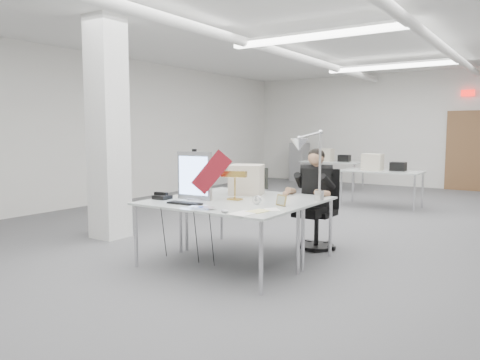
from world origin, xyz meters
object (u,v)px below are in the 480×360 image
object	(u,v)px
desk_main	(215,206)
office_chair	(317,210)
bankers_lamp	(235,185)
desk_phone	(162,197)
laptop	(201,208)
beige_monitor	(247,180)
seated_person	(316,182)
monitor	(195,176)
architect_lamp	(311,166)

from	to	relation	value
desk_main	office_chair	world-z (taller)	office_chair
bankers_lamp	desk_phone	xyz separation A→B (m)	(-0.76, -0.43, -0.16)
laptop	beige_monitor	world-z (taller)	beige_monitor
bankers_lamp	seated_person	bearing A→B (deg)	46.96
monitor	seated_person	bearing A→B (deg)	49.31
monitor	architect_lamp	world-z (taller)	architect_lamp
seated_person	bankers_lamp	world-z (taller)	seated_person
desk_main	seated_person	xyz separation A→B (m)	(0.53, 1.52, 0.16)
office_chair	architect_lamp	bearing A→B (deg)	-94.72
laptop	desk_phone	distance (m)	0.92
office_chair	laptop	bearing A→B (deg)	-127.45
desk_phone	office_chair	bearing A→B (deg)	49.45
seated_person	laptop	size ratio (longest dim) A/B	3.22
bankers_lamp	architect_lamp	distance (m)	0.93
seated_person	bankers_lamp	size ratio (longest dim) A/B	2.67
seated_person	laptop	xyz separation A→B (m)	(-0.44, -1.87, -0.13)
office_chair	monitor	xyz separation A→B (m)	(-0.96, -1.38, 0.52)
desk_main	beige_monitor	size ratio (longest dim) A/B	4.46
beige_monitor	seated_person	bearing A→B (deg)	21.27
desk_main	beige_monitor	distance (m)	0.94
office_chair	bankers_lamp	size ratio (longest dim) A/B	2.88
office_chair	bankers_lamp	world-z (taller)	bankers_lamp
seated_person	monitor	size ratio (longest dim) A/B	1.68
monitor	bankers_lamp	world-z (taller)	monitor
office_chair	laptop	distance (m)	1.98
office_chair	laptop	xyz separation A→B (m)	(-0.44, -1.92, 0.25)
desk_phone	architect_lamp	xyz separation A→B (m)	(1.62, 0.68, 0.40)
seated_person	beige_monitor	size ratio (longest dim) A/B	2.38
desk_phone	seated_person	bearing A→B (deg)	48.54
bankers_lamp	beige_monitor	distance (m)	0.51
bankers_lamp	architect_lamp	size ratio (longest dim) A/B	0.43
desk_main	beige_monitor	xyz separation A→B (m)	(-0.16, 0.90, 0.20)
seated_person	laptop	world-z (taller)	seated_person
desk_main	laptop	size ratio (longest dim) A/B	6.02
beige_monitor	laptop	bearing A→B (deg)	-99.68
laptop	beige_monitor	bearing A→B (deg)	88.38
desk_phone	beige_monitor	size ratio (longest dim) A/B	0.46
monitor	bankers_lamp	size ratio (longest dim) A/B	1.59
desk_phone	architect_lamp	bearing A→B (deg)	21.49
office_chair	laptop	world-z (taller)	office_chair
laptop	monitor	bearing A→B (deg)	121.45
office_chair	seated_person	distance (m)	0.38
desk_main	bankers_lamp	world-z (taller)	bankers_lamp
bankers_lamp	desk_phone	world-z (taller)	bankers_lamp
architect_lamp	bankers_lamp	bearing A→B (deg)	-142.04
desk_main	seated_person	size ratio (longest dim) A/B	1.87
monitor	laptop	xyz separation A→B (m)	(0.52, -0.53, -0.27)
desk_main	laptop	world-z (taller)	laptop
laptop	beige_monitor	xyz separation A→B (m)	(-0.24, 1.25, 0.18)
beige_monitor	architect_lamp	xyz separation A→B (m)	(1.01, -0.24, 0.23)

